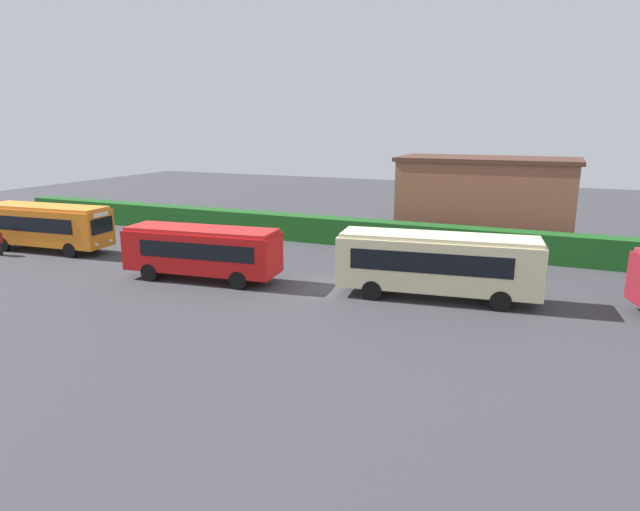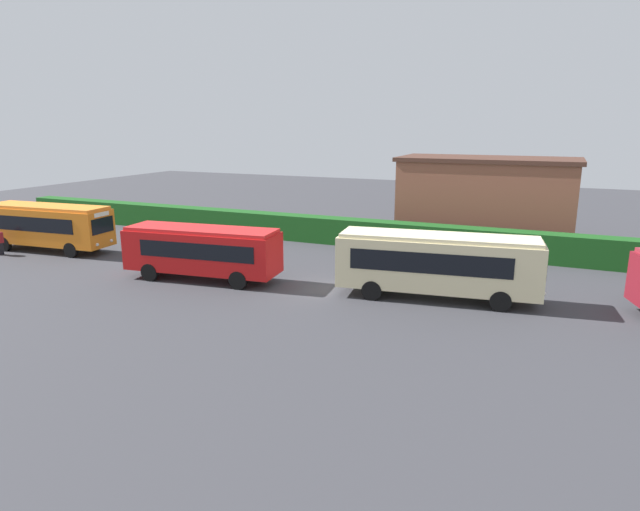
{
  "view_description": "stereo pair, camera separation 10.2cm",
  "coord_description": "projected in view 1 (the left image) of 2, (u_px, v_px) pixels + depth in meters",
  "views": [
    {
      "loc": [
        9.8,
        -26.01,
        8.58
      ],
      "look_at": [
        -1.68,
        0.55,
        1.57
      ],
      "focal_mm": 30.6,
      "sensor_mm": 36.0,
      "label": 1
    },
    {
      "loc": [
        9.89,
        -25.97,
        8.58
      ],
      "look_at": [
        -1.68,
        0.55,
        1.57
      ],
      "focal_mm": 30.6,
      "sensor_mm": 36.0,
      "label": 2
    }
  ],
  "objects": [
    {
      "name": "ground_plane",
      "position": [
        345.0,
        289.0,
        29.0
      ],
      "size": [
        114.46,
        114.46,
        0.0
      ],
      "primitive_type": "plane",
      "color": "#38383D"
    },
    {
      "name": "bus_orange",
      "position": [
        47.0,
        225.0,
        37.36
      ],
      "size": [
        9.46,
        3.22,
        3.18
      ],
      "rotation": [
        0.0,
        0.0,
        0.08
      ],
      "color": "orange",
      "rests_on": "ground_plane"
    },
    {
      "name": "bus_red",
      "position": [
        202.0,
        250.0,
        30.44
      ],
      "size": [
        9.06,
        3.45,
        2.97
      ],
      "rotation": [
        0.0,
        0.0,
        3.25
      ],
      "color": "red",
      "rests_on": "ground_plane"
    },
    {
      "name": "bus_cream",
      "position": [
        438.0,
        262.0,
        27.06
      ],
      "size": [
        10.17,
        3.72,
        3.27
      ],
      "rotation": [
        0.0,
        0.0,
        0.13
      ],
      "color": "beige",
      "rests_on": "ground_plane"
    },
    {
      "name": "person_center",
      "position": [
        476.0,
        267.0,
        30.09
      ],
      "size": [
        0.37,
        0.49,
        1.66
      ],
      "rotation": [
        0.0,
        0.0,
        6.0
      ],
      "color": "#4C6B47",
      "rests_on": "ground_plane"
    },
    {
      "name": "hedge_row",
      "position": [
        398.0,
        236.0,
        38.15
      ],
      "size": [
        69.23,
        1.49,
        1.89
      ],
      "primitive_type": "cube",
      "color": "#19501A",
      "rests_on": "ground_plane"
    },
    {
      "name": "depot_building",
      "position": [
        485.0,
        200.0,
        40.23
      ],
      "size": [
        12.67,
        6.12,
        6.22
      ],
      "color": "brown",
      "rests_on": "ground_plane"
    },
    {
      "name": "traffic_cone",
      "position": [
        365.0,
        256.0,
        35.02
      ],
      "size": [
        0.36,
        0.36,
        0.6
      ],
      "primitive_type": "cone",
      "color": "orange",
      "rests_on": "ground_plane"
    }
  ]
}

